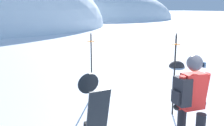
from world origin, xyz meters
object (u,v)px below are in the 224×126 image
snowboarder_main (190,104)px  rock_dark (177,67)px  piste_marker_near (91,60)px  piste_marker_far (175,69)px

snowboarder_main → rock_dark: bearing=47.6°
piste_marker_near → rock_dark: (4.67, 1.54, -1.03)m
snowboarder_main → rock_dark: size_ratio=2.62×
piste_marker_near → rock_dark: 5.02m
snowboarder_main → rock_dark: snowboarder_main is taller
snowboarder_main → piste_marker_near: piste_marker_near is taller
rock_dark → snowboarder_main: bearing=-132.4°
rock_dark → piste_marker_near: bearing=-161.8°
snowboarder_main → rock_dark: (4.59, 5.03, -0.92)m
piste_marker_far → rock_dark: 5.22m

